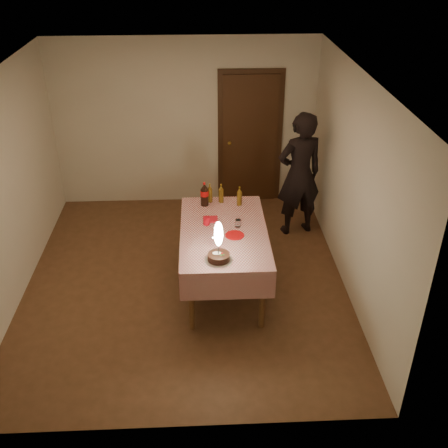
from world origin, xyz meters
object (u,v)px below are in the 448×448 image
(red_plate, at_px, (235,235))
(cola_bottle, at_px, (205,194))
(birthday_cake, at_px, (219,249))
(amber_bottle_mid, at_px, (221,194))
(amber_bottle_left, at_px, (210,193))
(photographer, at_px, (299,175))
(dining_table, at_px, (224,238))
(amber_bottle_right, at_px, (239,197))
(red_cup, at_px, (206,221))
(clear_cup, at_px, (238,223))

(red_plate, distance_m, cola_bottle, 0.85)
(birthday_cake, distance_m, amber_bottle_mid, 1.34)
(amber_bottle_left, xyz_separation_m, amber_bottle_mid, (0.14, -0.02, 0.00))
(photographer, bearing_deg, dining_table, -129.81)
(amber_bottle_right, distance_m, photographer, 1.15)
(cola_bottle, bearing_deg, amber_bottle_mid, 18.21)
(dining_table, distance_m, birthday_cake, 0.67)
(amber_bottle_mid, height_order, photographer, photographer)
(red_cup, xyz_separation_m, amber_bottle_mid, (0.20, 0.57, 0.07))
(birthday_cake, xyz_separation_m, amber_bottle_right, (0.31, 1.25, -0.02))
(amber_bottle_right, distance_m, amber_bottle_mid, 0.25)
(dining_table, relative_size, clear_cup, 19.11)
(dining_table, relative_size, red_plate, 7.82)
(dining_table, xyz_separation_m, amber_bottle_right, (0.23, 0.63, 0.23))
(red_plate, distance_m, amber_bottle_right, 0.77)
(cola_bottle, bearing_deg, birthday_cake, -84.17)
(clear_cup, bearing_deg, cola_bottle, 124.53)
(amber_bottle_mid, distance_m, photographer, 1.29)
(cola_bottle, xyz_separation_m, amber_bottle_mid, (0.21, 0.07, -0.03))
(photographer, bearing_deg, red_cup, -137.73)
(red_plate, bearing_deg, dining_table, 134.21)
(birthday_cake, distance_m, red_cup, 0.78)
(dining_table, xyz_separation_m, red_plate, (0.12, -0.12, 0.11))
(birthday_cake, xyz_separation_m, photographer, (1.21, 1.97, -0.06))
(amber_bottle_left, bearing_deg, amber_bottle_right, -15.59)
(red_plate, height_order, photographer, photographer)
(amber_bottle_right, bearing_deg, clear_cup, -95.63)
(dining_table, height_order, photographer, photographer)
(birthday_cake, bearing_deg, dining_table, 82.22)
(photographer, bearing_deg, amber_bottle_left, -154.05)
(red_cup, relative_size, amber_bottle_right, 0.39)
(clear_cup, distance_m, amber_bottle_right, 0.56)
(cola_bottle, relative_size, amber_bottle_left, 1.25)
(birthday_cake, xyz_separation_m, amber_bottle_left, (-0.06, 1.35, -0.02))
(dining_table, height_order, amber_bottle_right, amber_bottle_right)
(cola_bottle, height_order, amber_bottle_right, cola_bottle)
(amber_bottle_left, height_order, photographer, photographer)
(dining_table, bearing_deg, amber_bottle_right, 69.97)
(red_cup, distance_m, amber_bottle_mid, 0.61)
(amber_bottle_left, relative_size, amber_bottle_right, 1.00)
(amber_bottle_mid, relative_size, photographer, 0.14)
(red_plate, distance_m, clear_cup, 0.21)
(red_cup, distance_m, photographer, 1.79)
(photographer, bearing_deg, red_plate, -124.23)
(birthday_cake, distance_m, cola_bottle, 1.27)
(dining_table, bearing_deg, photographer, 50.19)
(cola_bottle, bearing_deg, clear_cup, -55.47)
(amber_bottle_left, bearing_deg, dining_table, -78.79)
(amber_bottle_right, height_order, amber_bottle_mid, same)
(amber_bottle_left, bearing_deg, clear_cup, -63.90)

